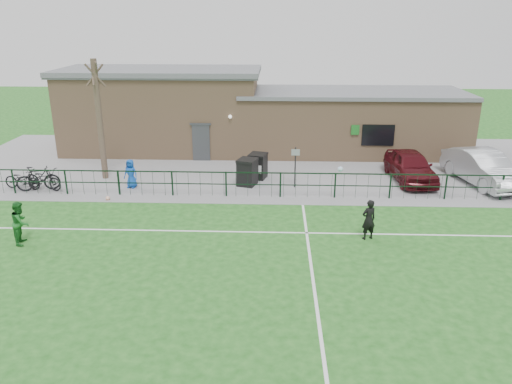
{
  "coord_description": "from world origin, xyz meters",
  "views": [
    {
      "loc": [
        0.74,
        -13.69,
        7.93
      ],
      "look_at": [
        0.0,
        5.0,
        1.3
      ],
      "focal_mm": 35.0,
      "sensor_mm": 36.0,
      "label": 1
    }
  ],
  "objects_px": {
    "bare_tree": "(100,121)",
    "sign_post": "(295,167)",
    "car_maroon": "(410,166)",
    "ball_ground": "(108,198)",
    "wheelie_bin_right": "(247,173)",
    "car_silver": "(483,168)",
    "outfield_player": "(21,223)",
    "wheelie_bin_left": "(258,167)",
    "bicycle_b": "(38,179)",
    "bicycle_a": "(22,179)",
    "bicycle_c": "(44,179)",
    "spectator_child": "(131,174)"
  },
  "relations": [
    {
      "from": "car_maroon",
      "to": "bicycle_c",
      "type": "xyz_separation_m",
      "value": [
        -17.89,
        -2.07,
        -0.23
      ]
    },
    {
      "from": "bicycle_b",
      "to": "bicycle_c",
      "type": "bearing_deg",
      "value": -63.01
    },
    {
      "from": "car_maroon",
      "to": "spectator_child",
      "type": "relative_size",
      "value": 3.18
    },
    {
      "from": "wheelie_bin_left",
      "to": "outfield_player",
      "type": "xyz_separation_m",
      "value": [
        -8.38,
        -8.05,
        0.18
      ]
    },
    {
      "from": "wheelie_bin_left",
      "to": "sign_post",
      "type": "xyz_separation_m",
      "value": [
        1.85,
        -1.37,
        0.39
      ]
    },
    {
      "from": "car_silver",
      "to": "bicycle_b",
      "type": "height_order",
      "value": "car_silver"
    },
    {
      "from": "ball_ground",
      "to": "bare_tree",
      "type": "bearing_deg",
      "value": 109.82
    },
    {
      "from": "sign_post",
      "to": "car_maroon",
      "type": "relative_size",
      "value": 0.45
    },
    {
      "from": "bicycle_c",
      "to": "ball_ground",
      "type": "xyz_separation_m",
      "value": [
        3.49,
        -1.34,
        -0.45
      ]
    },
    {
      "from": "bicycle_c",
      "to": "wheelie_bin_left",
      "type": "bearing_deg",
      "value": -58.14
    },
    {
      "from": "wheelie_bin_left",
      "to": "outfield_player",
      "type": "distance_m",
      "value": 11.63
    },
    {
      "from": "wheelie_bin_left",
      "to": "bicycle_c",
      "type": "xyz_separation_m",
      "value": [
        -10.19,
        -2.16,
        -0.08
      ]
    },
    {
      "from": "spectator_child",
      "to": "outfield_player",
      "type": "bearing_deg",
      "value": -96.68
    },
    {
      "from": "wheelie_bin_left",
      "to": "bicycle_b",
      "type": "xyz_separation_m",
      "value": [
        -10.39,
        -2.35,
        -0.01
      ]
    },
    {
      "from": "wheelie_bin_left",
      "to": "spectator_child",
      "type": "distance_m",
      "value": 6.34
    },
    {
      "from": "wheelie_bin_left",
      "to": "car_maroon",
      "type": "xyz_separation_m",
      "value": [
        7.69,
        -0.1,
        0.15
      ]
    },
    {
      "from": "ball_ground",
      "to": "car_maroon",
      "type": "bearing_deg",
      "value": 13.32
    },
    {
      "from": "bare_tree",
      "to": "car_silver",
      "type": "relative_size",
      "value": 1.19
    },
    {
      "from": "bare_tree",
      "to": "outfield_player",
      "type": "xyz_separation_m",
      "value": [
        -0.51,
        -7.78,
        -2.2
      ]
    },
    {
      "from": "outfield_player",
      "to": "ball_ground",
      "type": "height_order",
      "value": "outfield_player"
    },
    {
      "from": "sign_post",
      "to": "spectator_child",
      "type": "height_order",
      "value": "sign_post"
    },
    {
      "from": "sign_post",
      "to": "ball_ground",
      "type": "distance_m",
      "value": 8.86
    },
    {
      "from": "car_silver",
      "to": "bicycle_b",
      "type": "relative_size",
      "value": 2.53
    },
    {
      "from": "wheelie_bin_left",
      "to": "wheelie_bin_right",
      "type": "bearing_deg",
      "value": -98.37
    },
    {
      "from": "bicycle_a",
      "to": "bicycle_c",
      "type": "height_order",
      "value": "bicycle_c"
    },
    {
      "from": "car_maroon",
      "to": "ball_ground",
      "type": "bearing_deg",
      "value": -170.72
    },
    {
      "from": "wheelie_bin_left",
      "to": "bicycle_a",
      "type": "height_order",
      "value": "wheelie_bin_left"
    },
    {
      "from": "car_maroon",
      "to": "ball_ground",
      "type": "relative_size",
      "value": 22.71
    },
    {
      "from": "bare_tree",
      "to": "spectator_child",
      "type": "xyz_separation_m",
      "value": [
        1.77,
        -1.45,
        -2.28
      ]
    },
    {
      "from": "car_maroon",
      "to": "bicycle_a",
      "type": "height_order",
      "value": "car_maroon"
    },
    {
      "from": "wheelie_bin_right",
      "to": "bicycle_c",
      "type": "height_order",
      "value": "wheelie_bin_right"
    },
    {
      "from": "car_maroon",
      "to": "bicycle_b",
      "type": "distance_m",
      "value": 18.23
    },
    {
      "from": "wheelie_bin_right",
      "to": "bicycle_a",
      "type": "relative_size",
      "value": 0.67
    },
    {
      "from": "wheelie_bin_right",
      "to": "spectator_child",
      "type": "distance_m",
      "value": 5.65
    },
    {
      "from": "car_silver",
      "to": "car_maroon",
      "type": "bearing_deg",
      "value": 161.61
    },
    {
      "from": "car_maroon",
      "to": "outfield_player",
      "type": "xyz_separation_m",
      "value": [
        -16.08,
        -7.96,
        0.02
      ]
    },
    {
      "from": "wheelie_bin_right",
      "to": "outfield_player",
      "type": "distance_m",
      "value": 10.52
    },
    {
      "from": "bare_tree",
      "to": "sign_post",
      "type": "distance_m",
      "value": 9.97
    },
    {
      "from": "car_maroon",
      "to": "spectator_child",
      "type": "xyz_separation_m",
      "value": [
        -13.79,
        -1.63,
        -0.06
      ]
    },
    {
      "from": "wheelie_bin_left",
      "to": "bicycle_b",
      "type": "relative_size",
      "value": 0.61
    },
    {
      "from": "bare_tree",
      "to": "sign_post",
      "type": "height_order",
      "value": "bare_tree"
    },
    {
      "from": "wheelie_bin_right",
      "to": "car_maroon",
      "type": "relative_size",
      "value": 0.28
    },
    {
      "from": "sign_post",
      "to": "ball_ground",
      "type": "xyz_separation_m",
      "value": [
        -8.55,
        -2.13,
        -0.92
      ]
    },
    {
      "from": "bicycle_c",
      "to": "car_silver",
      "type": "bearing_deg",
      "value": -65.56
    },
    {
      "from": "wheelie_bin_right",
      "to": "car_silver",
      "type": "height_order",
      "value": "car_silver"
    },
    {
      "from": "car_maroon",
      "to": "ball_ground",
      "type": "height_order",
      "value": "car_maroon"
    },
    {
      "from": "car_silver",
      "to": "spectator_child",
      "type": "distance_m",
      "value": 17.27
    },
    {
      "from": "sign_post",
      "to": "car_silver",
      "type": "relative_size",
      "value": 0.4
    },
    {
      "from": "outfield_player",
      "to": "sign_post",
      "type": "bearing_deg",
      "value": -67.43
    },
    {
      "from": "wheelie_bin_left",
      "to": "bicycle_a",
      "type": "bearing_deg",
      "value": -154.3
    }
  ]
}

